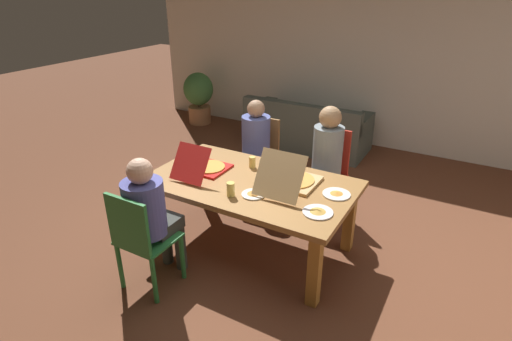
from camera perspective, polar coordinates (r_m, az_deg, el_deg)
The scene contains 18 objects.
ground_plane at distance 4.18m, azimuth -0.69°, elevation -10.39°, with size 20.00×20.00×0.00m, color brown.
back_wall at distance 6.61m, azimuth 14.72°, elevation 15.61°, with size 7.44×0.12×2.84m, color silver.
dining_table at distance 3.84m, azimuth -0.74°, elevation -2.74°, with size 1.89×1.10×0.72m.
chair_0 at distance 3.51m, azimuth -15.71°, elevation -9.00°, with size 0.44×0.41×0.93m.
person_0 at distance 3.49m, azimuth -14.46°, elevation -5.42°, with size 0.33×0.50×1.18m.
chair_1 at distance 4.57m, azimuth 9.98°, elevation -0.09°, with size 0.39×0.38×0.97m.
person_1 at distance 4.36m, azimuth 9.62°, elevation 2.05°, with size 0.31×0.48×1.26m.
chair_2 at distance 4.91m, azimuth 0.57°, elevation 2.35°, with size 0.40×0.45×0.94m.
person_2 at distance 4.72m, azimuth -0.33°, elevation 3.72°, with size 0.32×0.51×1.20m.
pizza_box_0 at distance 4.00m, azimuth -7.02°, elevation 0.49°, with size 0.36×0.56×0.32m.
pizza_box_1 at distance 3.72m, azimuth 4.97°, elevation -1.32°, with size 0.42×0.63×0.39m.
plate_0 at distance 3.56m, azimuth -0.35°, elevation -3.26°, with size 0.21×0.21×0.03m.
plate_1 at distance 3.34m, azimuth 8.53°, elevation -5.65°, with size 0.25×0.25×0.03m.
plate_2 at distance 3.63m, azimuth 11.06°, elevation -3.18°, with size 0.24×0.24×0.03m.
drinking_glass_0 at distance 4.06m, azimuth -0.51°, elevation 1.17°, with size 0.06×0.06×0.11m, color #E1C863.
drinking_glass_1 at distance 3.53m, azimuth -3.51°, elevation -2.62°, with size 0.07×0.07×0.13m, color #E0CD65.
couch at distance 6.44m, azimuth 6.95°, elevation 5.51°, with size 1.84×0.81×0.77m.
potted_plant at distance 7.55m, azimuth -7.93°, elevation 10.28°, with size 0.52×0.52×0.91m.
Camera 1 is at (1.72, -2.93, 2.43)m, focal length 28.96 mm.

